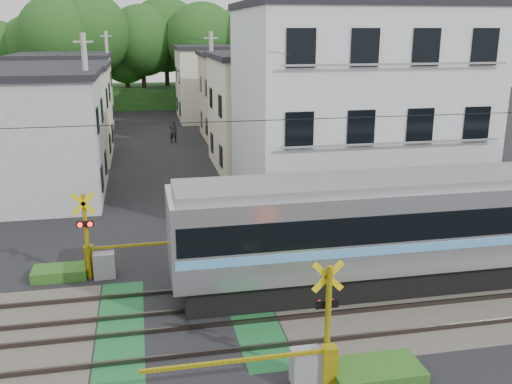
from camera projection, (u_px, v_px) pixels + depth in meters
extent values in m
plane|color=black|center=(188.00, 321.00, 16.54)|extent=(120.00, 120.00, 0.00)
cube|color=#47423A|center=(188.00, 321.00, 16.54)|extent=(120.00, 6.00, 0.00)
cube|color=black|center=(188.00, 321.00, 16.53)|extent=(5.20, 120.00, 0.00)
cube|color=#145126|center=(121.00, 328.00, 16.17)|extent=(1.30, 6.00, 0.00)
cube|color=#145126|center=(252.00, 315.00, 16.90)|extent=(1.30, 6.00, 0.00)
cube|color=#3F3833|center=(194.00, 354.00, 14.73)|extent=(120.00, 0.08, 0.14)
cube|color=#3F3833|center=(189.00, 328.00, 16.05)|extent=(120.00, 0.08, 0.14)
cube|color=#3F3833|center=(186.00, 311.00, 16.99)|extent=(120.00, 0.08, 0.14)
cube|color=#3F3833|center=(183.00, 291.00, 18.31)|extent=(120.00, 0.08, 0.14)
cube|color=black|center=(437.00, 267.00, 19.17)|extent=(17.04, 2.35, 0.89)
cube|color=black|center=(256.00, 287.00, 18.02)|extent=(2.37, 2.17, 0.59)
cube|color=silver|center=(441.00, 219.00, 18.69)|extent=(17.75, 2.76, 2.56)
cube|color=black|center=(442.00, 210.00, 18.61)|extent=(17.47, 2.80, 0.87)
cube|color=#569DD9|center=(440.00, 229.00, 18.79)|extent=(17.57, 2.79, 0.28)
cube|color=slate|center=(445.00, 177.00, 18.31)|extent=(17.40, 2.26, 0.24)
cube|color=black|center=(170.00, 225.00, 16.90)|extent=(0.10, 2.37, 1.54)
cylinder|color=yellow|center=(328.00, 326.00, 13.31)|extent=(0.14, 0.14, 3.00)
cube|color=yellow|center=(328.00, 277.00, 13.07)|extent=(0.77, 0.05, 0.77)
cube|color=yellow|center=(328.00, 277.00, 13.07)|extent=(0.77, 0.05, 0.77)
cube|color=black|center=(327.00, 304.00, 13.26)|extent=(0.55, 0.05, 0.20)
sphere|color=#FF0C07|center=(320.00, 304.00, 13.29)|extent=(0.16, 0.16, 0.16)
sphere|color=#FF0C07|center=(333.00, 302.00, 13.35)|extent=(0.16, 0.16, 0.16)
cube|color=gray|center=(306.00, 367.00, 13.50)|extent=(0.70, 0.50, 0.90)
cube|color=yellow|center=(330.00, 367.00, 13.33)|extent=(0.30, 0.30, 1.10)
cube|color=yellow|center=(235.00, 361.00, 12.78)|extent=(4.20, 0.08, 0.08)
cylinder|color=yellow|center=(87.00, 237.00, 18.94)|extent=(0.14, 0.14, 3.00)
cube|color=yellow|center=(83.00, 204.00, 18.51)|extent=(0.77, 0.05, 0.77)
cube|color=yellow|center=(83.00, 204.00, 18.51)|extent=(0.77, 0.05, 0.77)
cube|color=black|center=(85.00, 224.00, 18.71)|extent=(0.55, 0.05, 0.20)
sphere|color=#FF0C07|center=(80.00, 225.00, 18.62)|extent=(0.16, 0.16, 0.16)
sphere|color=#FF0C07|center=(90.00, 224.00, 18.68)|extent=(0.16, 0.16, 0.16)
cube|color=gray|center=(104.00, 265.00, 19.32)|extent=(0.70, 0.50, 0.90)
cube|color=yellow|center=(89.00, 261.00, 19.44)|extent=(0.30, 0.30, 1.10)
cube|color=yellow|center=(156.00, 244.00, 19.74)|extent=(4.20, 0.08, 0.08)
cube|color=silver|center=(354.00, 113.00, 25.87)|extent=(10.00, 8.00, 9.00)
cube|color=black|center=(359.00, 5.00, 24.58)|extent=(10.20, 8.16, 0.30)
cube|color=black|center=(298.00, 207.00, 22.19)|extent=(1.10, 0.06, 1.40)
cube|color=black|center=(357.00, 203.00, 22.66)|extent=(1.10, 0.06, 1.40)
cube|color=black|center=(414.00, 199.00, 23.13)|extent=(1.10, 0.06, 1.40)
cube|color=black|center=(469.00, 196.00, 23.60)|extent=(1.10, 0.06, 1.40)
cube|color=gray|center=(388.00, 217.00, 22.86)|extent=(9.00, 0.06, 0.08)
cube|color=black|center=(299.00, 130.00, 21.36)|extent=(1.10, 0.06, 1.40)
cube|color=black|center=(361.00, 128.00, 21.83)|extent=(1.10, 0.06, 1.40)
cube|color=black|center=(420.00, 126.00, 22.30)|extent=(1.10, 0.06, 1.40)
cube|color=black|center=(477.00, 124.00, 22.77)|extent=(1.10, 0.06, 1.40)
cube|color=gray|center=(393.00, 143.00, 22.03)|extent=(9.00, 0.06, 0.08)
cube|color=black|center=(301.00, 48.00, 20.54)|extent=(1.10, 0.06, 1.40)
cube|color=black|center=(365.00, 48.00, 21.01)|extent=(1.10, 0.06, 1.40)
cube|color=black|center=(426.00, 47.00, 21.48)|extent=(1.10, 0.06, 1.40)
cube|color=black|center=(485.00, 47.00, 21.94)|extent=(1.10, 0.06, 1.40)
cube|color=gray|center=(398.00, 64.00, 21.20)|extent=(9.00, 0.06, 0.08)
cube|color=#B6B9BC|center=(27.00, 139.00, 27.65)|extent=(7.00, 7.00, 6.00)
cube|color=black|center=(19.00, 73.00, 26.78)|extent=(7.35, 7.35, 0.30)
cube|color=black|center=(102.00, 178.00, 27.14)|extent=(0.06, 1.00, 1.20)
cube|color=black|center=(106.00, 162.00, 30.44)|extent=(0.06, 1.00, 1.20)
cube|color=black|center=(98.00, 120.00, 26.37)|extent=(0.06, 1.00, 1.20)
cube|color=black|center=(102.00, 110.00, 29.67)|extent=(0.06, 1.00, 1.20)
cube|color=beige|center=(274.00, 115.00, 33.89)|extent=(7.00, 8.00, 6.50)
cube|color=black|center=(275.00, 56.00, 32.95)|extent=(7.35, 8.40, 0.30)
cube|color=black|center=(221.00, 156.00, 31.87)|extent=(0.06, 1.00, 1.20)
cube|color=black|center=(212.00, 143.00, 35.64)|extent=(0.06, 1.00, 1.20)
cube|color=black|center=(220.00, 106.00, 31.10)|extent=(0.06, 1.00, 1.20)
cube|color=black|center=(211.00, 98.00, 34.87)|extent=(0.06, 1.00, 1.20)
cube|color=beige|center=(44.00, 115.00, 36.05)|extent=(8.00, 7.00, 5.80)
cube|color=black|center=(39.00, 66.00, 35.21)|extent=(8.40, 7.35, 0.30)
cube|color=black|center=(110.00, 143.00, 35.62)|extent=(0.06, 1.00, 1.20)
cube|color=black|center=(112.00, 133.00, 38.92)|extent=(0.06, 1.00, 1.20)
cube|color=black|center=(107.00, 98.00, 34.85)|extent=(0.06, 1.00, 1.20)
cube|color=black|center=(109.00, 92.00, 38.14)|extent=(0.06, 1.00, 1.20)
cube|color=#CAB28F|center=(249.00, 98.00, 43.43)|extent=(7.00, 7.00, 6.20)
cube|color=black|center=(249.00, 54.00, 42.53)|extent=(7.35, 7.35, 0.30)
cube|color=black|center=(206.00, 126.00, 41.60)|extent=(0.06, 1.00, 1.20)
cube|color=black|center=(201.00, 119.00, 44.90)|extent=(0.06, 1.00, 1.20)
cube|color=black|center=(206.00, 88.00, 40.83)|extent=(0.06, 1.00, 1.20)
cube|color=black|center=(200.00, 83.00, 44.13)|extent=(0.06, 1.00, 1.20)
cube|color=#B6B9BC|center=(66.00, 96.00, 45.48)|extent=(7.00, 8.00, 6.00)
cube|color=black|center=(62.00, 55.00, 44.61)|extent=(7.35, 8.40, 0.30)
cube|color=black|center=(111.00, 119.00, 44.75)|extent=(0.06, 1.00, 1.20)
cube|color=black|center=(113.00, 112.00, 48.51)|extent=(0.06, 1.00, 1.20)
cube|color=black|center=(109.00, 83.00, 43.97)|extent=(0.06, 1.00, 1.20)
cube|color=black|center=(111.00, 79.00, 47.74)|extent=(0.06, 1.00, 1.20)
cube|color=beige|center=(222.00, 84.00, 52.69)|extent=(8.00, 7.00, 6.40)
cube|color=black|center=(221.00, 47.00, 51.76)|extent=(8.40, 7.35, 0.30)
cube|color=black|center=(180.00, 109.00, 50.79)|extent=(0.06, 1.00, 1.20)
cube|color=black|center=(177.00, 104.00, 54.09)|extent=(0.06, 1.00, 1.20)
cube|color=black|center=(179.00, 77.00, 50.02)|extent=(0.06, 1.00, 1.20)
cube|color=black|center=(176.00, 74.00, 53.31)|extent=(0.06, 1.00, 1.20)
cube|color=#224D19|center=(149.00, 96.00, 63.35)|extent=(40.00, 10.00, 2.00)
cylinder|color=#332114|center=(3.00, 88.00, 58.90)|extent=(0.50, 0.50, 4.49)
cylinder|color=#332114|center=(38.00, 86.00, 59.30)|extent=(0.50, 0.50, 4.80)
sphere|color=#224D19|center=(34.00, 48.00, 58.24)|extent=(6.73, 6.73, 6.73)
cylinder|color=#332114|center=(64.00, 84.00, 56.55)|extent=(0.50, 0.50, 5.72)
sphere|color=#224D19|center=(59.00, 36.00, 55.28)|extent=(8.01, 8.01, 8.01)
cylinder|color=#332114|center=(92.00, 82.00, 57.96)|extent=(0.50, 0.50, 5.92)
sphere|color=#224D19|center=(88.00, 34.00, 56.65)|extent=(8.28, 8.28, 8.28)
cylinder|color=#332114|center=(128.00, 87.00, 61.95)|extent=(0.50, 0.50, 4.09)
sphere|color=#224D19|center=(126.00, 56.00, 61.05)|extent=(5.73, 5.73, 5.73)
cylinder|color=#332114|center=(144.00, 82.00, 61.46)|extent=(0.50, 0.50, 5.34)
sphere|color=#224D19|center=(142.00, 41.00, 60.28)|extent=(7.47, 7.47, 7.47)
cylinder|color=#332114|center=(167.00, 78.00, 63.68)|extent=(0.50, 0.50, 5.78)
sphere|color=#224D19|center=(165.00, 35.00, 62.40)|extent=(8.09, 8.09, 8.09)
cylinder|color=#332114|center=(204.00, 82.00, 60.68)|extent=(0.50, 0.50, 5.44)
sphere|color=#224D19|center=(203.00, 39.00, 59.48)|extent=(7.62, 7.62, 7.62)
cylinder|color=#332114|center=(228.00, 81.00, 63.45)|extent=(0.50, 0.50, 5.06)
sphere|color=#224D19|center=(228.00, 44.00, 62.33)|extent=(7.09, 7.09, 7.09)
cylinder|color=#332114|center=(255.00, 83.00, 60.40)|extent=(0.50, 0.50, 5.29)
sphere|color=#224D19|center=(255.00, 42.00, 59.23)|extent=(7.40, 7.40, 7.40)
cylinder|color=#332114|center=(276.00, 81.00, 66.27)|extent=(0.50, 0.50, 4.51)
sphere|color=#224D19|center=(276.00, 49.00, 65.27)|extent=(6.32, 6.32, 6.32)
cube|color=black|center=(377.00, 117.00, 17.27)|extent=(60.00, 0.02, 0.02)
cylinder|color=#A5A5A0|center=(90.00, 120.00, 27.02)|extent=(0.26, 0.26, 8.00)
cube|color=#A5A5A0|center=(83.00, 42.00, 26.03)|extent=(0.90, 0.08, 0.08)
cylinder|color=#A5A5A0|center=(212.00, 96.00, 36.84)|extent=(0.26, 0.26, 8.00)
cube|color=#A5A5A0|center=(211.00, 38.00, 35.85)|extent=(0.90, 0.08, 0.08)
cylinder|color=#A5A5A0|center=(109.00, 81.00, 46.80)|extent=(0.26, 0.26, 8.00)
cube|color=#A5A5A0|center=(106.00, 36.00, 45.81)|extent=(0.90, 0.08, 0.08)
cube|color=black|center=(98.00, 41.00, 35.97)|extent=(0.02, 42.00, 0.02)
cube|color=black|center=(208.00, 41.00, 37.31)|extent=(0.02, 42.00, 0.02)
imported|color=#2B2731|center=(173.00, 131.00, 42.26)|extent=(0.68, 0.51, 1.71)
cube|color=#2D5E1E|center=(376.00, 373.00, 13.71)|extent=(2.20, 1.20, 0.40)
cube|color=#2D5E1E|center=(60.00, 273.00, 19.39)|extent=(1.80, 1.00, 0.36)
cube|color=#2D5E1E|center=(309.00, 262.00, 20.39)|extent=(1.50, 0.90, 0.30)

